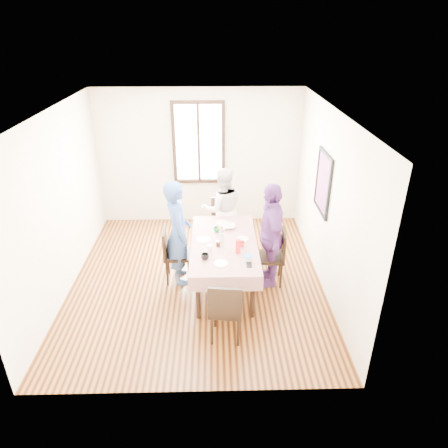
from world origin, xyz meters
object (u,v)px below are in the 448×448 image
Objects in this scene: dining_table at (224,264)px; chair_near at (226,309)px; person_far at (222,209)px; chair_left at (178,255)px; person_right at (270,235)px; person_left at (177,233)px; chair_right at (270,257)px; chair_far at (222,224)px.

dining_table is 1.93× the size of chair_near.
person_far is at bearing 90.00° from dining_table.
person_right reaches higher than chair_left.
person_left reaches higher than dining_table.
chair_near is at bearing -90.00° from dining_table.
chair_left is 0.53× the size of person_left.
chair_left is at bearing 90.52° from chair_right.
person_right is (0.72, 1.26, 0.39)m from chair_near.
chair_left is 1.00× the size of chair_right.
chair_near is at bearing -165.83° from person_left.
chair_far is 0.53× the size of person_left.
person_left is at bearing 124.37° from chair_near.
chair_near is 0.59× the size of person_far.
chair_right is (0.74, 0.05, 0.08)m from dining_table.
chair_left is 1.51m from person_right.
chair_left is at bearing -95.80° from person_right.
chair_left and chair_far have the same top height.
person_left is (-0.72, 0.16, 0.48)m from dining_table.
person_left is 1.00× the size of person_right.
person_right reaches higher than dining_table.
person_left is (-0.72, -1.04, 0.40)m from chair_far.
person_right reaches higher than chair_far.
person_far reaches higher than chair_left.
chair_far is 1.41m from person_right.
chair_near is at bearing 80.65° from person_far.
dining_table is 1.04× the size of person_right.
person_left reaches higher than chair_left.
dining_table is 1.13× the size of person_far.
chair_far reaches higher than dining_table.
chair_far is 0.59× the size of person_far.
chair_left is 0.59× the size of person_far.
person_left is (-1.45, 0.11, 0.40)m from chair_right.
person_right is (1.45, -0.11, 0.39)m from chair_left.
dining_table is at bearing 99.07° from chair_right.
person_far is (0.00, 2.40, 0.32)m from chair_near.
chair_left is 0.40m from person_left.
person_right is at bearing 83.17° from chair_left.
dining_table is 1.21m from chair_far.
chair_near is 1.50m from person_right.
dining_table is 1.93× the size of chair_far.
person_left is at bearing 58.98° from chair_far.
chair_right is 1.46m from chair_near.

